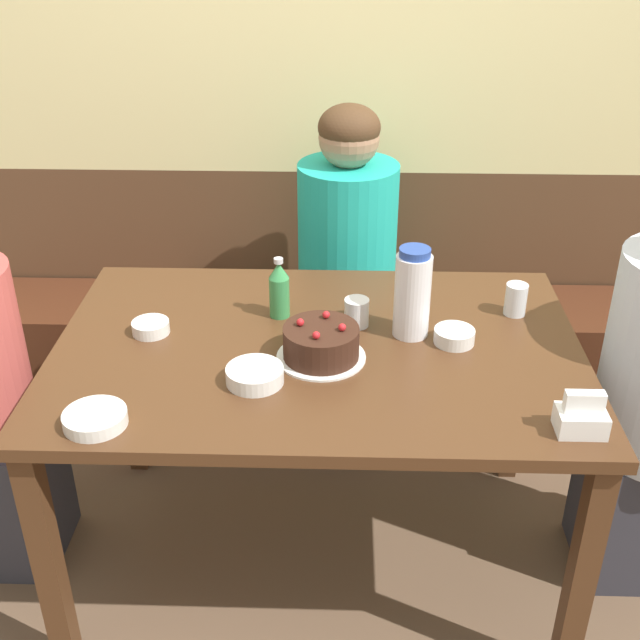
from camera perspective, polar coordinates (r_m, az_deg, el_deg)
ground_plane at (r=2.62m, az=-0.13°, el=-16.31°), size 12.00×12.00×0.00m
back_wall at (r=2.96m, az=0.55°, el=16.99°), size 4.80×0.04×2.50m
bench_seat at (r=3.14m, az=0.37°, el=-2.50°), size 2.66×0.38×0.45m
dining_table at (r=2.19m, az=-0.15°, el=-3.78°), size 1.41×0.94×0.76m
birthday_cake at (r=2.07m, az=0.08°, el=-1.67°), size 0.23×0.23×0.11m
water_pitcher at (r=2.16m, az=6.59°, el=1.90°), size 0.10×0.10×0.25m
soju_bottle at (r=2.26m, az=-2.92°, el=2.21°), size 0.06×0.06×0.18m
napkin_holder at (r=1.90m, az=18.10°, el=-6.59°), size 0.11×0.08×0.11m
bowl_soup_white at (r=1.91m, az=-15.70°, el=-6.77°), size 0.15×0.15×0.03m
bowl_rice_small at (r=2.25m, az=-11.95°, el=-0.51°), size 0.10×0.10×0.03m
bowl_side_dish at (r=2.18m, az=9.52°, el=-1.14°), size 0.11×0.11×0.04m
bowl_sauce_shallow at (r=1.99m, az=-4.66°, el=-3.93°), size 0.14×0.14×0.04m
glass_water_tall at (r=2.23m, az=2.62°, el=0.54°), size 0.07×0.07×0.08m
glass_tumbler_short at (r=2.35m, az=13.75°, el=1.44°), size 0.06×0.06×0.09m
person_teal_shirt at (r=2.87m, az=1.90°, el=2.82°), size 0.34×0.34×1.23m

